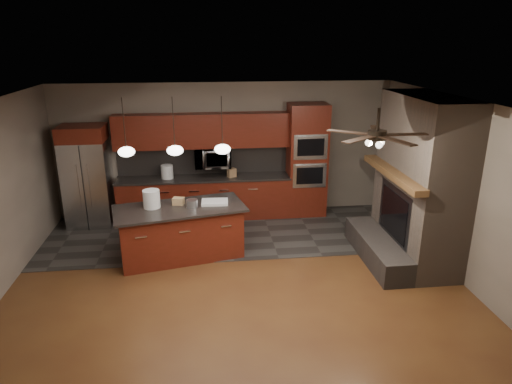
{
  "coord_description": "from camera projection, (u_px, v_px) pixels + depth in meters",
  "views": [
    {
      "loc": [
        -0.44,
        -6.43,
        3.66
      ],
      "look_at": [
        0.38,
        0.6,
        1.25
      ],
      "focal_mm": 32.0,
      "sensor_mm": 36.0,
      "label": 1
    }
  ],
  "objects": [
    {
      "name": "ground",
      "position": [
        237.0,
        279.0,
        7.27
      ],
      "size": [
        7.0,
        7.0,
        0.0
      ],
      "primitive_type": "plane",
      "color": "brown",
      "rests_on": "ground"
    },
    {
      "name": "ceiling",
      "position": [
        234.0,
        102.0,
        6.37
      ],
      "size": [
        7.0,
        6.0,
        0.02
      ],
      "primitive_type": "cube",
      "color": "white",
      "rests_on": "back_wall"
    },
    {
      "name": "back_wall",
      "position": [
        225.0,
        150.0,
        9.64
      ],
      "size": [
        7.0,
        0.02,
        2.8
      ],
      "primitive_type": "cube",
      "color": "gray",
      "rests_on": "ground"
    },
    {
      "name": "right_wall",
      "position": [
        456.0,
        188.0,
        7.2
      ],
      "size": [
        0.02,
        6.0,
        2.8
      ],
      "primitive_type": "cube",
      "color": "gray",
      "rests_on": "ground"
    },
    {
      "name": "slate_tile_patch",
      "position": [
        230.0,
        233.0,
        8.96
      ],
      "size": [
        7.0,
        2.4,
        0.01
      ],
      "primitive_type": "cube",
      "color": "#33312E",
      "rests_on": "ground"
    },
    {
      "name": "fireplace_column",
      "position": [
        416.0,
        187.0,
        7.56
      ],
      "size": [
        1.3,
        2.1,
        2.8
      ],
      "color": "#6A5A4C",
      "rests_on": "ground"
    },
    {
      "name": "back_cabinetry",
      "position": [
        204.0,
        177.0,
        9.51
      ],
      "size": [
        3.59,
        0.64,
        2.2
      ],
      "color": "#601B11",
      "rests_on": "ground"
    },
    {
      "name": "oven_tower",
      "position": [
        307.0,
        160.0,
        9.61
      ],
      "size": [
        0.8,
        0.63,
        2.38
      ],
      "color": "#601B11",
      "rests_on": "ground"
    },
    {
      "name": "microwave",
      "position": [
        213.0,
        158.0,
        9.41
      ],
      "size": [
        0.73,
        0.41,
        0.5
      ],
      "primitive_type": "imported",
      "color": "silver",
      "rests_on": "back_cabinetry"
    },
    {
      "name": "refrigerator",
      "position": [
        87.0,
        176.0,
        9.1
      ],
      "size": [
        0.87,
        0.75,
        2.04
      ],
      "color": "silver",
      "rests_on": "ground"
    },
    {
      "name": "kitchen_island",
      "position": [
        181.0,
        232.0,
        7.88
      ],
      "size": [
        2.35,
        1.43,
        0.92
      ],
      "rotation": [
        0.0,
        0.0,
        0.21
      ],
      "color": "#601B11",
      "rests_on": "ground"
    },
    {
      "name": "white_bucket",
      "position": [
        151.0,
        199.0,
        7.68
      ],
      "size": [
        0.31,
        0.31,
        0.31
      ],
      "primitive_type": "cylinder",
      "rotation": [
        0.0,
        0.0,
        -0.11
      ],
      "color": "silver",
      "rests_on": "kitchen_island"
    },
    {
      "name": "paint_can",
      "position": [
        192.0,
        203.0,
        7.73
      ],
      "size": [
        0.26,
        0.26,
        0.13
      ],
      "primitive_type": "cylinder",
      "rotation": [
        0.0,
        0.0,
        0.44
      ],
      "color": "silver",
      "rests_on": "kitchen_island"
    },
    {
      "name": "paint_tray",
      "position": [
        215.0,
        202.0,
        7.91
      ],
      "size": [
        0.47,
        0.34,
        0.05
      ],
      "primitive_type": "cube",
      "rotation": [
        0.0,
        0.0,
        -0.05
      ],
      "color": "silver",
      "rests_on": "kitchen_island"
    },
    {
      "name": "cardboard_box",
      "position": [
        178.0,
        201.0,
        7.84
      ],
      "size": [
        0.21,
        0.18,
        0.12
      ],
      "primitive_type": "cube",
      "rotation": [
        0.0,
        0.0,
        -0.21
      ],
      "color": "tan",
      "rests_on": "kitchen_island"
    },
    {
      "name": "counter_bucket",
      "position": [
        167.0,
        172.0,
        9.34
      ],
      "size": [
        0.33,
        0.33,
        0.28
      ],
      "primitive_type": "cylinder",
      "rotation": [
        0.0,
        0.0,
        0.43
      ],
      "color": "silver",
      "rests_on": "back_cabinetry"
    },
    {
      "name": "counter_box",
      "position": [
        232.0,
        173.0,
        9.46
      ],
      "size": [
        0.2,
        0.18,
        0.18
      ],
      "primitive_type": "cube",
      "rotation": [
        0.0,
        0.0,
        0.43
      ],
      "color": "#95714D",
      "rests_on": "back_cabinetry"
    },
    {
      "name": "pendant_left",
      "position": [
        126.0,
        151.0,
        7.12
      ],
      "size": [
        0.26,
        0.26,
        0.92
      ],
      "color": "black",
      "rests_on": "ceiling"
    },
    {
      "name": "pendant_center",
      "position": [
        175.0,
        150.0,
        7.2
      ],
      "size": [
        0.26,
        0.26,
        0.92
      ],
      "color": "black",
      "rests_on": "ceiling"
    },
    {
      "name": "pendant_right",
      "position": [
        223.0,
        149.0,
        7.28
      ],
      "size": [
        0.26,
        0.26,
        0.92
      ],
      "color": "black",
      "rests_on": "ceiling"
    },
    {
      "name": "ceiling_fan",
      "position": [
        377.0,
        135.0,
        5.92
      ],
      "size": [
        1.27,
        1.33,
        0.41
      ],
      "color": "black",
      "rests_on": "ceiling"
    }
  ]
}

